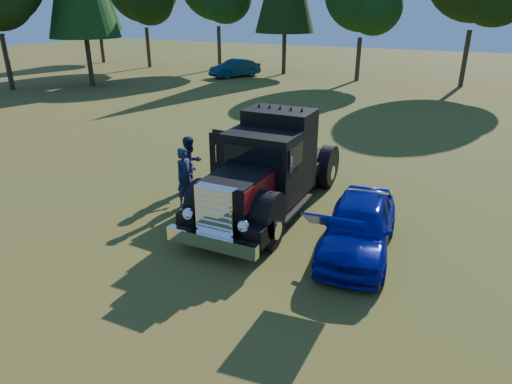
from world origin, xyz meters
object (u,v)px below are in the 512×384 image
object	(u,v)px
spectator_far	(191,164)
spectator_near	(185,177)
hotrod_coupe	(358,226)
diamond_t_truck	(267,172)
distant_teal_car	(235,68)

from	to	relation	value
spectator_far	spectator_near	bearing A→B (deg)	-141.82
hotrod_coupe	spectator_near	world-z (taller)	spectator_near
diamond_t_truck	distant_teal_car	xyz separation A→B (m)	(-14.07, 24.19, -0.54)
diamond_t_truck	hotrod_coupe	size ratio (longest dim) A/B	1.62
diamond_t_truck	distant_teal_car	bearing A→B (deg)	120.18
distant_teal_car	spectator_far	bearing A→B (deg)	-37.41
diamond_t_truck	distant_teal_car	size ratio (longest dim) A/B	1.59
spectator_near	spectator_far	distance (m)	1.24
spectator_near	distant_teal_car	xyz separation A→B (m)	(-11.59, 24.92, -0.21)
diamond_t_truck	hotrod_coupe	xyz separation A→B (m)	(3.12, -1.26, -0.56)
diamond_t_truck	distant_teal_car	distance (m)	27.99
diamond_t_truck	spectator_near	size ratio (longest dim) A/B	3.77
hotrod_coupe	spectator_far	size ratio (longest dim) A/B	2.30
hotrod_coupe	spectator_far	xyz separation A→B (m)	(-6.13, 1.65, 0.24)
diamond_t_truck	hotrod_coupe	bearing A→B (deg)	-22.02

